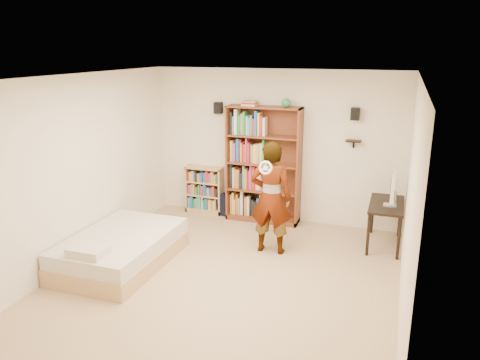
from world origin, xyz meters
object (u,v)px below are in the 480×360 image
object	(u,v)px
low_bookshelf	(205,190)
tall_bookshelf	(263,165)
person	(271,198)
computer_desk	(385,224)
daybed	(121,246)

from	to	relation	value
low_bookshelf	tall_bookshelf	bearing A→B (deg)	-2.84
tall_bookshelf	person	distance (m)	1.36
computer_desk	person	bearing A→B (deg)	-153.81
computer_desk	daybed	distance (m)	4.07
low_bookshelf	person	size ratio (longest dim) A/B	0.51
computer_desk	daybed	xyz separation A→B (m)	(-3.58, -1.95, -0.07)
tall_bookshelf	low_bookshelf	world-z (taller)	tall_bookshelf
daybed	person	size ratio (longest dim) A/B	1.11
low_bookshelf	computer_desk	distance (m)	3.35
low_bookshelf	person	xyz separation A→B (m)	(1.66, -1.31, 0.43)
daybed	tall_bookshelf	bearing A→B (deg)	59.01
tall_bookshelf	low_bookshelf	size ratio (longest dim) A/B	2.34
low_bookshelf	computer_desk	size ratio (longest dim) A/B	0.86
person	computer_desk	bearing A→B (deg)	-156.62
tall_bookshelf	daybed	world-z (taller)	tall_bookshelf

